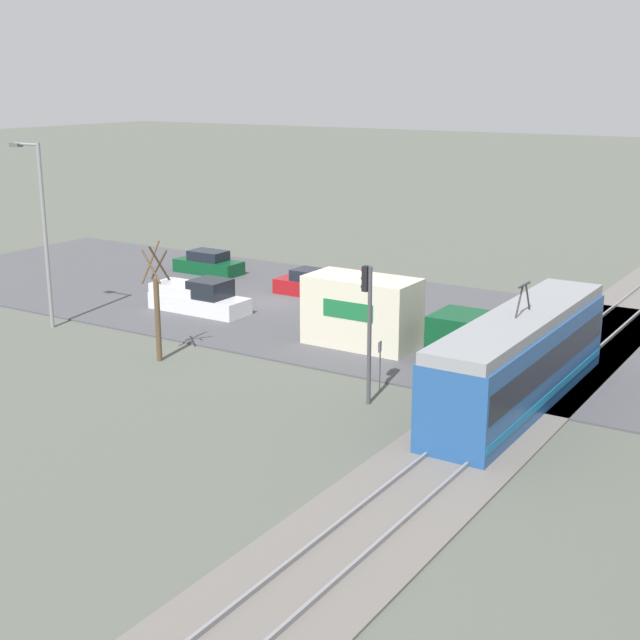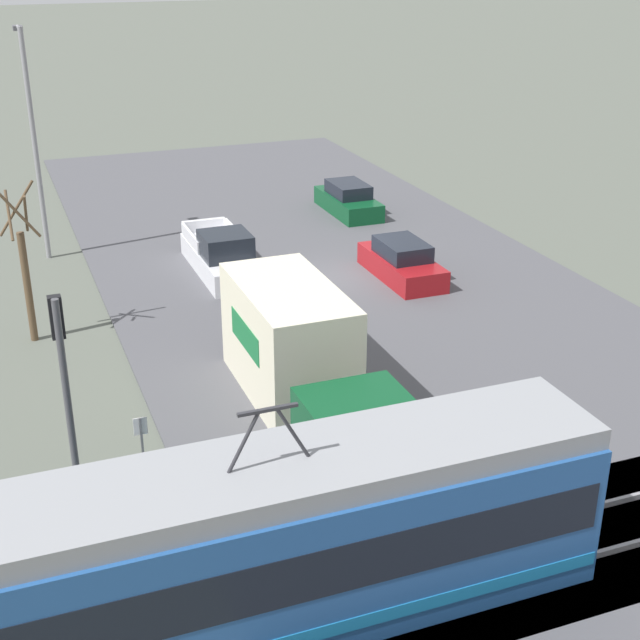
{
  "view_description": "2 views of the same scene",
  "coord_description": "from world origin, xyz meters",
  "px_view_note": "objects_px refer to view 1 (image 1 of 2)",
  "views": [
    {
      "loc": [
        39.24,
        27.62,
        11.99
      ],
      "look_at": [
        7.37,
        7.44,
        1.76
      ],
      "focal_mm": 50.0,
      "sensor_mm": 36.0,
      "label": 1
    },
    {
      "loc": [
        12.21,
        29.83,
        12.19
      ],
      "look_at": [
        4.46,
        9.63,
        2.84
      ],
      "focal_mm": 50.0,
      "sensor_mm": 36.0,
      "label": 2
    }
  ],
  "objects_px": {
    "pickup_truck": "(201,299)",
    "street_tree": "(157,308)",
    "box_truck": "(385,318)",
    "no_parking_sign": "(380,360)",
    "traffic_light_pole": "(368,316)",
    "street_lamp_near_crossing": "(42,224)",
    "sedan_car_0": "(209,264)",
    "sedan_car_1": "(313,285)",
    "light_rail_tram": "(520,360)"
  },
  "relations": [
    {
      "from": "traffic_light_pole",
      "to": "street_tree",
      "type": "relative_size",
      "value": 1.02
    },
    {
      "from": "pickup_truck",
      "to": "street_tree",
      "type": "bearing_deg",
      "value": 26.93
    },
    {
      "from": "box_truck",
      "to": "pickup_truck",
      "type": "bearing_deg",
      "value": -93.9
    },
    {
      "from": "street_lamp_near_crossing",
      "to": "street_tree",
      "type": "bearing_deg",
      "value": 81.71
    },
    {
      "from": "box_truck",
      "to": "sedan_car_1",
      "type": "distance_m",
      "value": 11.04
    },
    {
      "from": "pickup_truck",
      "to": "street_lamp_near_crossing",
      "type": "xyz_separation_m",
      "value": [
        6.16,
        -4.66,
        4.43
      ]
    },
    {
      "from": "sedan_car_1",
      "to": "street_lamp_near_crossing",
      "type": "xyz_separation_m",
      "value": [
        12.46,
        -7.66,
        4.5
      ]
    },
    {
      "from": "street_lamp_near_crossing",
      "to": "no_parking_sign",
      "type": "height_order",
      "value": "street_lamp_near_crossing"
    },
    {
      "from": "pickup_truck",
      "to": "street_tree",
      "type": "relative_size",
      "value": 1.05
    },
    {
      "from": "light_rail_tram",
      "to": "box_truck",
      "type": "relative_size",
      "value": 1.47
    },
    {
      "from": "sedan_car_1",
      "to": "street_tree",
      "type": "height_order",
      "value": "street_tree"
    },
    {
      "from": "sedan_car_1",
      "to": "street_lamp_near_crossing",
      "type": "bearing_deg",
      "value": -31.58
    },
    {
      "from": "sedan_car_1",
      "to": "sedan_car_0",
      "type": "bearing_deg",
      "value": -99.4
    },
    {
      "from": "sedan_car_0",
      "to": "no_parking_sign",
      "type": "xyz_separation_m",
      "value": [
        13.39,
        19.63,
        0.58
      ]
    },
    {
      "from": "box_truck",
      "to": "traffic_light_pole",
      "type": "distance_m",
      "value": 7.2
    },
    {
      "from": "box_truck",
      "to": "street_tree",
      "type": "xyz_separation_m",
      "value": [
        6.61,
        -7.67,
        0.83
      ]
    },
    {
      "from": "traffic_light_pole",
      "to": "street_lamp_near_crossing",
      "type": "height_order",
      "value": "street_lamp_near_crossing"
    },
    {
      "from": "street_tree",
      "to": "no_parking_sign",
      "type": "height_order",
      "value": "street_tree"
    },
    {
      "from": "light_rail_tram",
      "to": "box_truck",
      "type": "bearing_deg",
      "value": -114.08
    },
    {
      "from": "pickup_truck",
      "to": "traffic_light_pole",
      "type": "relative_size",
      "value": 1.03
    },
    {
      "from": "pickup_truck",
      "to": "traffic_light_pole",
      "type": "bearing_deg",
      "value": 63.01
    },
    {
      "from": "pickup_truck",
      "to": "street_tree",
      "type": "xyz_separation_m",
      "value": [
        7.39,
        3.75,
        1.63
      ]
    },
    {
      "from": "box_truck",
      "to": "pickup_truck",
      "type": "xyz_separation_m",
      "value": [
        -0.78,
        -11.42,
        -0.8
      ]
    },
    {
      "from": "light_rail_tram",
      "to": "street_tree",
      "type": "distance_m",
      "value": 15.59
    },
    {
      "from": "traffic_light_pole",
      "to": "no_parking_sign",
      "type": "distance_m",
      "value": 2.71
    },
    {
      "from": "pickup_truck",
      "to": "street_tree",
      "type": "height_order",
      "value": "street_tree"
    },
    {
      "from": "light_rail_tram",
      "to": "box_truck",
      "type": "xyz_separation_m",
      "value": [
        -3.38,
        -7.57,
        -0.21
      ]
    },
    {
      "from": "box_truck",
      "to": "street_tree",
      "type": "bearing_deg",
      "value": -49.23
    },
    {
      "from": "street_tree",
      "to": "street_lamp_near_crossing",
      "type": "bearing_deg",
      "value": -98.29
    },
    {
      "from": "sedan_car_0",
      "to": "street_lamp_near_crossing",
      "type": "relative_size",
      "value": 0.49
    },
    {
      "from": "box_truck",
      "to": "no_parking_sign",
      "type": "relative_size",
      "value": 4.32
    },
    {
      "from": "sedan_car_0",
      "to": "sedan_car_1",
      "type": "xyz_separation_m",
      "value": [
        1.46,
        8.83,
        0.01
      ]
    },
    {
      "from": "box_truck",
      "to": "street_lamp_near_crossing",
      "type": "distance_m",
      "value": 17.34
    },
    {
      "from": "box_truck",
      "to": "no_parking_sign",
      "type": "distance_m",
      "value": 5.42
    },
    {
      "from": "light_rail_tram",
      "to": "street_tree",
      "type": "xyz_separation_m",
      "value": [
        3.23,
        -15.24,
        0.62
      ]
    },
    {
      "from": "street_tree",
      "to": "no_parking_sign",
      "type": "xyz_separation_m",
      "value": [
        -1.76,
        10.05,
        -1.14
      ]
    },
    {
      "from": "pickup_truck",
      "to": "sedan_car_0",
      "type": "bearing_deg",
      "value": -143.09
    },
    {
      "from": "light_rail_tram",
      "to": "traffic_light_pole",
      "type": "distance_m",
      "value": 5.99
    },
    {
      "from": "box_truck",
      "to": "traffic_light_pole",
      "type": "relative_size",
      "value": 1.64
    },
    {
      "from": "street_tree",
      "to": "street_lamp_near_crossing",
      "type": "height_order",
      "value": "street_lamp_near_crossing"
    },
    {
      "from": "street_tree",
      "to": "street_lamp_near_crossing",
      "type": "distance_m",
      "value": 8.95
    },
    {
      "from": "sedan_car_1",
      "to": "street_tree",
      "type": "xyz_separation_m",
      "value": [
        13.69,
        0.75,
        1.71
      ]
    },
    {
      "from": "sedan_car_1",
      "to": "no_parking_sign",
      "type": "xyz_separation_m",
      "value": [
        11.93,
        10.8,
        0.57
      ]
    },
    {
      "from": "traffic_light_pole",
      "to": "street_lamp_near_crossing",
      "type": "xyz_separation_m",
      "value": [
        -1.02,
        -18.76,
        1.73
      ]
    },
    {
      "from": "street_lamp_near_crossing",
      "to": "box_truck",
      "type": "bearing_deg",
      "value": 108.51
    },
    {
      "from": "street_lamp_near_crossing",
      "to": "no_parking_sign",
      "type": "xyz_separation_m",
      "value": [
        -0.53,
        18.46,
        -3.93
      ]
    },
    {
      "from": "light_rail_tram",
      "to": "traffic_light_pole",
      "type": "height_order",
      "value": "traffic_light_pole"
    },
    {
      "from": "box_truck",
      "to": "light_rail_tram",
      "type": "bearing_deg",
      "value": 65.92
    },
    {
      "from": "pickup_truck",
      "to": "no_parking_sign",
      "type": "bearing_deg",
      "value": 67.8
    },
    {
      "from": "sedan_car_0",
      "to": "sedan_car_1",
      "type": "height_order",
      "value": "sedan_car_1"
    }
  ]
}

